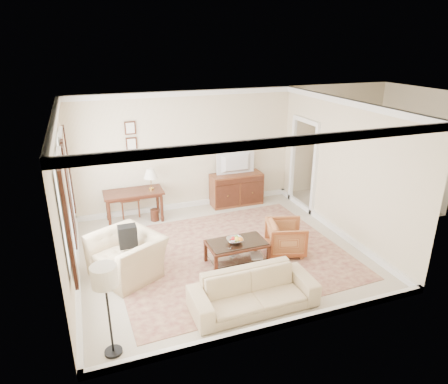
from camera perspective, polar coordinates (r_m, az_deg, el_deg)
room_shell at (r=7.24m, az=-0.69°, el=8.80°), size 5.51×5.01×2.91m
annex_bedroom at (r=11.01m, az=19.88°, el=0.27°), size 3.00×2.70×2.90m
window_front at (r=6.48m, az=-21.64°, el=-2.80°), size 0.12×1.56×1.80m
window_rear at (r=7.98m, az=-21.56°, el=1.60°), size 0.12×1.56×1.80m
doorway at (r=10.05m, az=11.23°, el=3.65°), size 0.10×1.12×2.25m
rug at (r=8.04m, az=0.81°, el=-8.80°), size 4.53×3.93×0.01m
writing_desk at (r=9.43m, az=-12.80°, el=-0.55°), size 1.34×0.67×0.73m
desk_chair at (r=9.78m, az=-13.45°, el=-0.43°), size 0.48×0.48×1.05m
desk_lamp at (r=9.36m, az=-10.42°, el=1.82°), size 0.32×0.32×0.50m
framed_prints at (r=9.44m, az=-13.17°, el=7.84°), size 0.25×0.04×0.68m
sideboard at (r=10.24m, az=1.77°, el=0.43°), size 1.32×0.51×0.81m
tv at (r=9.94m, az=1.87°, el=5.15°), size 0.95×0.54×0.12m
coffee_table at (r=7.55m, az=1.85°, el=-7.87°), size 1.12×0.66×0.47m
fruit_bowl at (r=7.46m, az=1.57°, el=-6.82°), size 0.42×0.42×0.10m
book_a at (r=7.64m, az=0.46°, el=-9.00°), size 0.27×0.14×0.38m
book_b at (r=7.64m, az=3.84°, el=-9.09°), size 0.28×0.10×0.38m
striped_armchair at (r=8.01m, az=8.84°, el=-6.25°), size 0.84×0.87×0.74m
club_armchair at (r=7.36m, az=-13.77°, el=-7.90°), size 1.24×1.41×1.03m
backpack at (r=7.27m, az=-13.61°, el=-6.03°), size 0.27×0.35×0.40m
sofa at (r=6.42m, az=4.26°, el=-13.26°), size 2.00×0.61×0.78m
floor_lamp at (r=5.38m, az=-16.65°, el=-12.31°), size 0.34×0.34×1.36m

